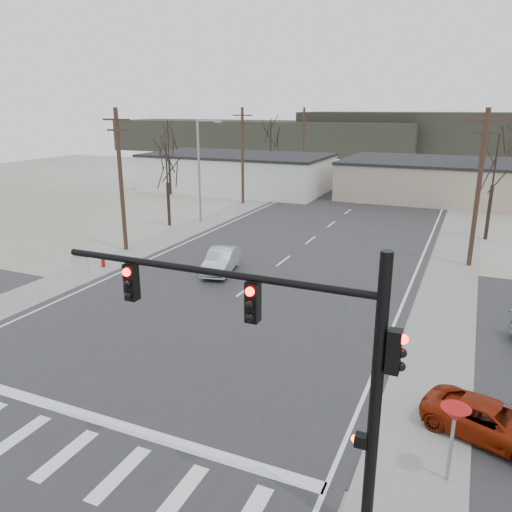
{
  "coord_description": "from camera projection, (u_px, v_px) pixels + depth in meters",
  "views": [
    {
      "loc": [
        11.28,
        -16.18,
        10.01
      ],
      "look_at": [
        1.3,
        6.47,
        2.6
      ],
      "focal_mm": 35.0,
      "sensor_mm": 36.0,
      "label": 1
    }
  ],
  "objects": [
    {
      "name": "ground",
      "position": [
        168.0,
        350.0,
        21.42
      ],
      "size": [
        140.0,
        140.0,
        0.0
      ],
      "primitive_type": "plane",
      "color": "beige",
      "rests_on": "ground"
    },
    {
      "name": "main_road",
      "position": [
        288.0,
        257.0,
        34.56
      ],
      "size": [
        18.0,
        110.0,
        0.05
      ],
      "primitive_type": "cube",
      "color": "#27272A",
      "rests_on": "ground"
    },
    {
      "name": "cross_road",
      "position": [
        168.0,
        349.0,
        21.41
      ],
      "size": [
        90.0,
        10.0,
        0.04
      ],
      "primitive_type": "cube",
      "color": "#27272A",
      "rests_on": "ground"
    },
    {
      "name": "sidewalk_left",
      "position": [
        193.0,
        228.0,
        43.04
      ],
      "size": [
        3.0,
        90.0,
        0.06
      ],
      "primitive_type": "cube",
      "color": "gray",
      "rests_on": "ground"
    },
    {
      "name": "sidewalk_right",
      "position": [
        456.0,
        256.0,
        34.85
      ],
      "size": [
        3.0,
        90.0,
        0.06
      ],
      "primitive_type": "cube",
      "color": "gray",
      "rests_on": "ground"
    },
    {
      "name": "traffic_signal_mast",
      "position": [
        296.0,
        346.0,
        11.59
      ],
      "size": [
        8.95,
        0.43,
        7.2
      ],
      "color": "black",
      "rests_on": "ground"
    },
    {
      "name": "fire_hydrant",
      "position": [
        103.0,
        261.0,
        32.24
      ],
      "size": [
        0.24,
        0.24,
        0.87
      ],
      "color": "#A50C0C",
      "rests_on": "ground"
    },
    {
      "name": "yield_sign",
      "position": [
        455.0,
        417.0,
        13.31
      ],
      "size": [
        0.8,
        0.8,
        2.35
      ],
      "color": "gray",
      "rests_on": "ground"
    },
    {
      "name": "building_left_far",
      "position": [
        237.0,
        172.0,
        62.02
      ],
      "size": [
        22.3,
        12.3,
        4.5
      ],
      "color": "silver",
      "rests_on": "ground"
    },
    {
      "name": "building_right_far",
      "position": [
        463.0,
        181.0,
        55.51
      ],
      "size": [
        26.3,
        14.3,
        4.3
      ],
      "color": "tan",
      "rests_on": "ground"
    },
    {
      "name": "upole_left_b",
      "position": [
        121.0,
        178.0,
        34.88
      ],
      "size": [
        2.2,
        0.3,
        10.0
      ],
      "color": "#4A2F22",
      "rests_on": "ground"
    },
    {
      "name": "upole_left_c",
      "position": [
        243.0,
        155.0,
        52.42
      ],
      "size": [
        2.2,
        0.3,
        10.0
      ],
      "color": "#4A2F22",
      "rests_on": "ground"
    },
    {
      "name": "upole_left_d",
      "position": [
        303.0,
        143.0,
        69.95
      ],
      "size": [
        2.2,
        0.3,
        10.0
      ],
      "color": "#4A2F22",
      "rests_on": "ground"
    },
    {
      "name": "upole_right_a",
      "position": [
        479.0,
        187.0,
        31.26
      ],
      "size": [
        2.2,
        0.3,
        10.0
      ],
      "color": "#4A2F22",
      "rests_on": "ground"
    },
    {
      "name": "upole_right_b",
      "position": [
        481.0,
        156.0,
        50.54
      ],
      "size": [
        2.2,
        0.3,
        10.0
      ],
      "color": "#4A2F22",
      "rests_on": "ground"
    },
    {
      "name": "streetlight_main",
      "position": [
        201.0,
        166.0,
        43.42
      ],
      "size": [
        2.4,
        0.25,
        9.0
      ],
      "color": "gray",
      "rests_on": "ground"
    },
    {
      "name": "tree_left_near",
      "position": [
        167.0,
        166.0,
        42.47
      ],
      "size": [
        3.3,
        3.3,
        7.35
      ],
      "color": "black",
      "rests_on": "ground"
    },
    {
      "name": "tree_right_mid",
      "position": [
        495.0,
        163.0,
        37.68
      ],
      "size": [
        3.74,
        3.74,
        8.33
      ],
      "color": "black",
      "rests_on": "ground"
    },
    {
      "name": "tree_left_far",
      "position": [
        271.0,
        137.0,
        65.35
      ],
      "size": [
        3.96,
        3.96,
        8.82
      ],
      "color": "black",
      "rests_on": "ground"
    },
    {
      "name": "tree_left_mid",
      "position": [
        168.0,
        141.0,
        57.92
      ],
      "size": [
        3.96,
        3.96,
        8.82
      ],
      "color": "black",
      "rests_on": "ground"
    },
    {
      "name": "hill_left",
      "position": [
        262.0,
        137.0,
        114.59
      ],
      "size": [
        70.0,
        18.0,
        7.0
      ],
      "primitive_type": "cube",
      "color": "#333026",
      "rests_on": "ground"
    },
    {
      "name": "hill_center",
      "position": [
        502.0,
        136.0,
        98.49
      ],
      "size": [
        80.0,
        18.0,
        9.0
      ],
      "primitive_type": "cube",
      "color": "#333026",
      "rests_on": "ground"
    },
    {
      "name": "sedan_crossing",
      "position": [
        221.0,
        260.0,
        31.26
      ],
      "size": [
        2.45,
        4.66,
        1.46
      ],
      "primitive_type": "imported",
      "rotation": [
        0.0,
        0.0,
        0.21
      ],
      "color": "#999EA3",
      "rests_on": "main_road"
    },
    {
      "name": "car_far_a",
      "position": [
        383.0,
        192.0,
        56.02
      ],
      "size": [
        3.54,
        5.95,
        1.62
      ],
      "primitive_type": "imported",
      "rotation": [
        0.0,
        0.0,
        3.38
      ],
      "color": "black",
      "rests_on": "main_road"
    },
    {
      "name": "car_far_b",
      "position": [
        389.0,
        175.0,
        70.29
      ],
      "size": [
        3.19,
        4.96,
        1.57
      ],
      "primitive_type": "imported",
      "rotation": [
        0.0,
        0.0,
        -0.31
      ],
      "color": "black",
      "rests_on": "main_road"
    },
    {
      "name": "car_parked_red",
      "position": [
        492.0,
        422.0,
        15.49
      ],
      "size": [
        4.56,
        3.11,
        1.16
      ],
      "primitive_type": "imported",
      "rotation": [
        0.0,
        0.0,
        1.26
      ],
      "color": "maroon",
      "rests_on": "parking_lot"
    }
  ]
}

